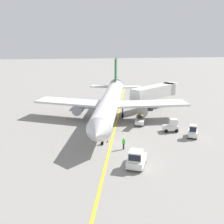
# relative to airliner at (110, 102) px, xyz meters

# --- Properties ---
(ground_plane) EXTENTS (300.00, 300.00, 0.00)m
(ground_plane) POSITION_rel_airliner_xyz_m (-1.51, -11.21, -3.42)
(ground_plane) COLOR gray
(taxi_line_yellow) EXTENTS (17.44, 78.21, 0.01)m
(taxi_line_yellow) POSITION_rel_airliner_xyz_m (-0.12, -6.21, -3.41)
(taxi_line_yellow) COLOR yellow
(taxi_line_yellow) RESTS_ON ground
(airliner) EXTENTS (27.97, 35.06, 10.10)m
(airliner) POSITION_rel_airliner_xyz_m (0.00, 0.00, 0.00)
(airliner) COLOR silver
(airliner) RESTS_ON ground
(jet_bridge) EXTENTS (11.77, 9.61, 4.85)m
(jet_bridge) POSITION_rel_airliner_xyz_m (11.13, 7.80, 0.12)
(jet_bridge) COLOR beige
(jet_bridge) RESTS_ON ground
(pushback_tug) EXTENTS (3.11, 4.05, 2.20)m
(pushback_tug) POSITION_rel_airliner_xyz_m (0.79, -19.13, -2.42)
(pushback_tug) COLOR silver
(pushback_tug) RESTS_ON ground
(baggage_tug_near_wing) EXTENTS (2.15, 2.72, 2.10)m
(baggage_tug_near_wing) POSITION_rel_airliner_xyz_m (11.37, -10.62, -2.49)
(baggage_tug_near_wing) COLOR silver
(baggage_tug_near_wing) RESTS_ON ground
(baggage_tug_by_cargo_door) EXTENTS (2.51, 1.53, 2.10)m
(baggage_tug_by_cargo_door) POSITION_rel_airliner_xyz_m (9.08, -7.55, -2.49)
(baggage_tug_by_cargo_door) COLOR silver
(baggage_tug_by_cargo_door) RESTS_ON ground
(belt_loader_forward_hold) EXTENTS (2.67, 5.15, 2.59)m
(belt_loader_forward_hold) POSITION_rel_airliner_xyz_m (4.90, -3.01, -2.64)
(belt_loader_forward_hold) COLOR silver
(belt_loader_forward_hold) RESTS_ON ground
(ground_crew_marshaller) EXTENTS (0.36, 0.24, 1.70)m
(ground_crew_marshaller) POSITION_rel_airliner_xyz_m (0.18, -13.76, -2.51)
(ground_crew_marshaller) COLOR #26262D
(ground_crew_marshaller) RESTS_ON ground
(safety_cone_nose_left) EXTENTS (0.36, 0.36, 0.44)m
(safety_cone_nose_left) POSITION_rel_airliner_xyz_m (-1.68, -10.87, -3.20)
(safety_cone_nose_left) COLOR orange
(safety_cone_nose_left) RESTS_ON ground
(safety_cone_nose_right) EXTENTS (0.36, 0.36, 0.44)m
(safety_cone_nose_right) POSITION_rel_airliner_xyz_m (-7.95, 1.61, -3.20)
(safety_cone_nose_right) COLOR orange
(safety_cone_nose_right) RESTS_ON ground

